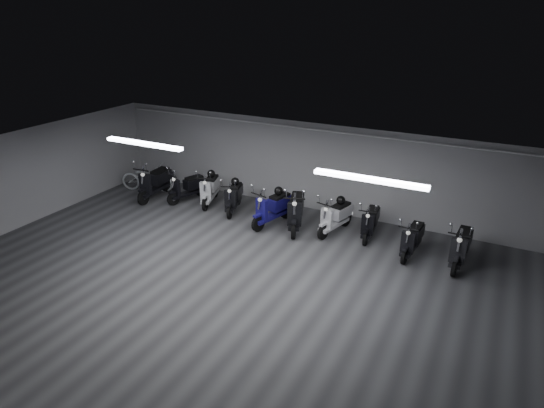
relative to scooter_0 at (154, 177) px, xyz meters
The scene contains 23 objects.
floor 6.07m from the scooter_0, 34.68° to the right, with size 14.00×10.00×0.01m, color #3C3C3F.
ceiling 6.37m from the scooter_0, 34.68° to the right, with size 14.00×10.00×0.01m, color gray.
back_wall 5.24m from the scooter_0, 17.69° to the left, with size 14.00×0.01×2.80m, color #9F9EA1.
front_wall 9.80m from the scooter_0, 59.58° to the right, with size 14.00×0.01×2.80m, color #9F9EA1.
left_wall 4.05m from the scooter_0, 120.94° to the right, with size 0.01×10.00×2.80m, color #9F9EA1.
fluor_strip_left 3.70m from the scooter_0, 51.19° to the right, with size 2.40×0.18×0.08m, color white.
fluor_strip_right 8.55m from the scooter_0, 16.97° to the right, with size 2.40×0.18×0.08m, color white.
conduit 5.50m from the scooter_0, 16.79° to the left, with size 0.05×0.05×13.60m, color white.
scooter_0 is the anchor object (origin of this frame).
scooter_1 1.17m from the scooter_0, 14.32° to the left, with size 0.57×1.71×1.27m, color black, non-canonical shape.
scooter_2 1.98m from the scooter_0, 12.59° to the left, with size 0.60×1.79×1.33m, color silver, non-canonical shape.
scooter_3 2.98m from the scooter_0, ahead, with size 0.57×1.71×1.27m, color black, non-canonical shape.
scooter_4 4.52m from the scooter_0, ahead, with size 0.63×1.88×1.40m, color navy, non-canonical shape.
scooter_5 5.24m from the scooter_0, ahead, with size 0.66×1.99×1.48m, color black, non-canonical shape.
scooter_6 6.36m from the scooter_0, ahead, with size 0.58×1.74×1.29m, color silver, non-canonical shape.
scooter_7 7.34m from the scooter_0, ahead, with size 0.55×1.65×1.23m, color black, non-canonical shape.
scooter_8 8.59m from the scooter_0, ahead, with size 0.55×1.64×1.22m, color black, non-canonical shape.
scooter_9 9.78m from the scooter_0, ahead, with size 0.61×1.82×1.36m, color black, non-canonical shape.
bicycle 0.82m from the scooter_0, 150.15° to the left, with size 0.65×1.86×1.20m, color silver.
helmet_0 1.98m from the scooter_0, 19.81° to the left, with size 0.26×0.26×0.26m, color black.
helmet_1 4.59m from the scooter_0, ahead, with size 0.27×0.27×0.27m, color black.
helmet_2 2.94m from the scooter_0, ahead, with size 0.26×0.26×0.26m, color black.
helmet_3 6.43m from the scooter_0, ahead, with size 0.26×0.26×0.26m, color black.
Camera 1 is at (5.36, -8.01, 5.99)m, focal length 30.98 mm.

